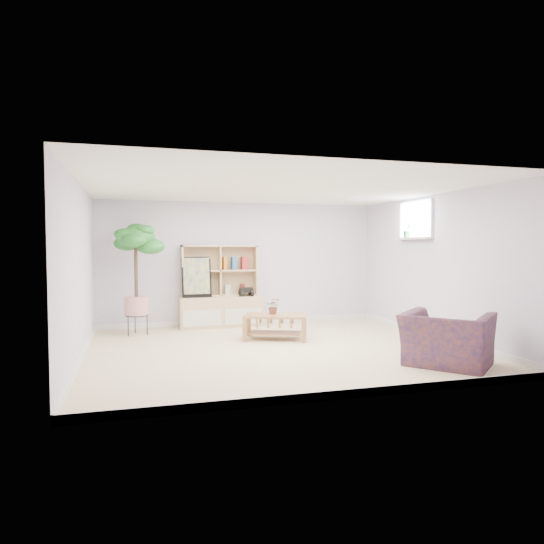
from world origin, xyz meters
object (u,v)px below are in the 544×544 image
object	(u,v)px
armchair	(447,336)
storage_unit	(221,286)
coffee_table	(275,327)
floor_tree	(136,279)

from	to	relation	value
armchair	storage_unit	bearing A→B (deg)	-10.14
storage_unit	coffee_table	xyz separation A→B (m)	(0.65, -1.52, -0.57)
floor_tree	armchair	size ratio (longest dim) A/B	1.85
coffee_table	armchair	distance (m)	2.83
floor_tree	armchair	distance (m)	5.14
storage_unit	floor_tree	bearing A→B (deg)	-163.74
floor_tree	armchair	world-z (taller)	floor_tree
storage_unit	coffee_table	size ratio (longest dim) A/B	1.55
coffee_table	armchair	world-z (taller)	armchair
floor_tree	coffee_table	bearing A→B (deg)	-25.94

